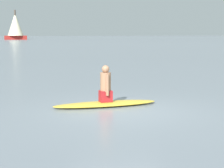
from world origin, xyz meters
The scene contains 4 objects.
ground_plane centered at (0.00, 0.00, 0.00)m, with size 400.00×400.00×0.00m, color gray.
surfboard centered at (0.83, 0.28, 0.06)m, with size 3.10×0.76×0.12m, color gold.
person_paddler centered at (0.83, 0.28, 0.60)m, with size 0.46×0.37×1.06m.
sailboat_far_left centered at (102.74, 3.72, 3.84)m, with size 4.37×6.12×8.13m.
Camera 1 is at (-10.16, 2.65, 2.13)m, focal length 63.24 mm.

